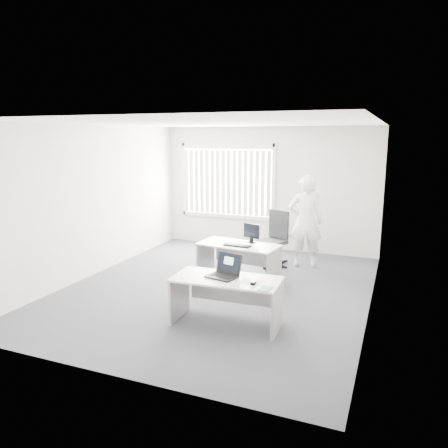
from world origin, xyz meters
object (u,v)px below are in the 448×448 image
at_px(desk_near, 226,291).
at_px(monitor, 252,233).
at_px(laptop, 222,267).
at_px(office_chair, 273,248).
at_px(person, 306,222).
at_px(desk_far, 239,254).

bearing_deg(desk_near, monitor, 96.62).
relative_size(desk_near, laptop, 3.75).
bearing_deg(office_chair, person, 36.35).
distance_m(person, monitor, 1.31).
bearing_deg(laptop, desk_near, 17.67).
bearing_deg(desk_far, desk_near, -67.78).
xyz_separation_m(office_chair, laptop, (0.11, -3.02, 0.49)).
relative_size(desk_far, laptop, 3.78).
relative_size(desk_far, office_chair, 1.37).
bearing_deg(desk_near, desk_far, 102.72).
height_order(desk_near, person, person).
xyz_separation_m(desk_far, person, (0.96, 1.24, 0.45)).
distance_m(desk_near, desk_far, 1.99).
relative_size(office_chair, monitor, 3.12).
xyz_separation_m(desk_near, office_chair, (-0.18, 3.01, -0.14)).
bearing_deg(monitor, desk_far, -114.51).
bearing_deg(person, monitor, 40.34).
distance_m(laptop, monitor, 2.13).
height_order(office_chair, monitor, office_chair).
xyz_separation_m(desk_far, laptop, (0.46, -1.92, 0.36)).
xyz_separation_m(person, laptop, (-0.51, -3.17, -0.09)).
xyz_separation_m(desk_near, laptop, (-0.07, -0.00, 0.35)).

